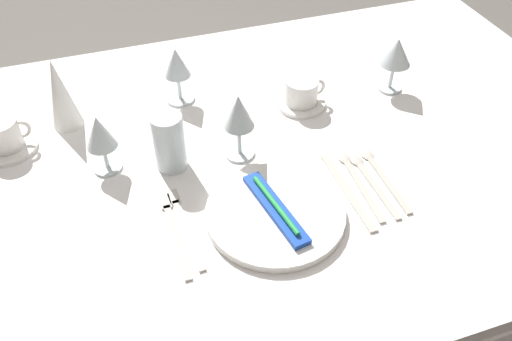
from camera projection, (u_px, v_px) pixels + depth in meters
The scene contains 20 objects.
ground_plane at pixel (251, 326), 1.71m from camera, with size 6.00×6.00×0.00m, color slate.
dining_table at pixel (249, 178), 1.26m from camera, with size 1.80×1.11×0.74m.
dinner_plate at pixel (275, 214), 1.06m from camera, with size 0.28×0.28×0.02m, color white.
toothbrush_package at pixel (275, 208), 1.05m from camera, with size 0.07×0.21×0.02m.
fork_outer at pixel (184, 224), 1.05m from camera, with size 0.03×0.22×0.00m.
fork_inner at pixel (174, 231), 1.04m from camera, with size 0.02×0.22×0.00m.
dinner_knife at pixel (348, 193), 1.11m from camera, with size 0.02×0.24×0.00m.
spoon_soup at pixel (355, 177), 1.15m from camera, with size 0.03×0.22×0.01m.
spoon_dessert at pixel (368, 177), 1.15m from camera, with size 0.03×0.21×0.01m.
spoon_tea at pixel (379, 171), 1.16m from camera, with size 0.03×0.21×0.01m.
saucer_left at pixel (9, 147), 1.21m from camera, with size 0.13×0.13×0.01m, color white.
coffee_cup_left at pixel (4, 134), 1.19m from camera, with size 0.10×0.08×0.07m.
saucer_right at pixel (301, 103), 1.34m from camera, with size 0.12×0.12×0.01m, color white.
coffee_cup_right at pixel (302, 91), 1.31m from camera, with size 0.10×0.08×0.06m.
wine_glass_centre at pixel (396, 54), 1.32m from camera, with size 0.08×0.08×0.14m.
wine_glass_left at pixel (238, 114), 1.13m from camera, with size 0.07×0.07×0.16m.
wine_glass_right at pixel (100, 135), 1.11m from camera, with size 0.06×0.06×0.14m.
wine_glass_far at pixel (177, 66), 1.29m from camera, with size 0.07×0.07×0.15m.
drink_tumbler at pixel (170, 145), 1.14m from camera, with size 0.07×0.07×0.13m.
napkin_folded at pixel (60, 94), 1.22m from camera, with size 0.07×0.07×0.18m, color white.
Camera 1 is at (-0.27, -0.87, 1.54)m, focal length 37.52 mm.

